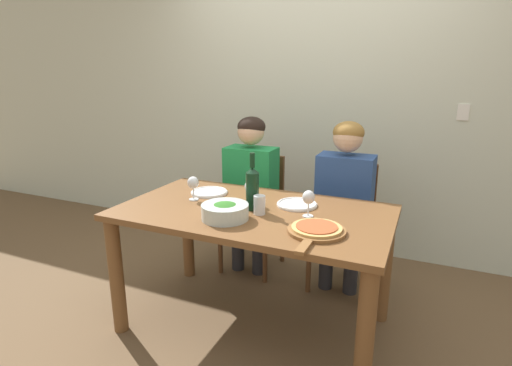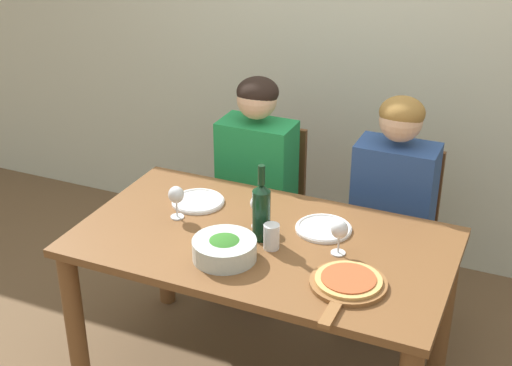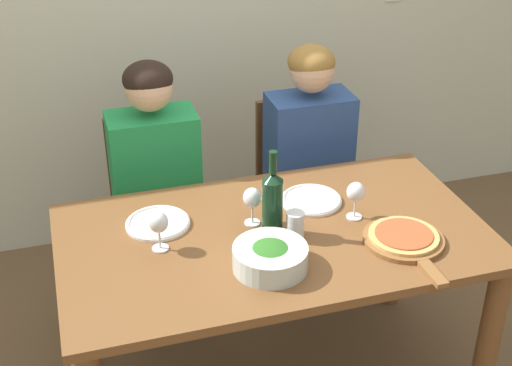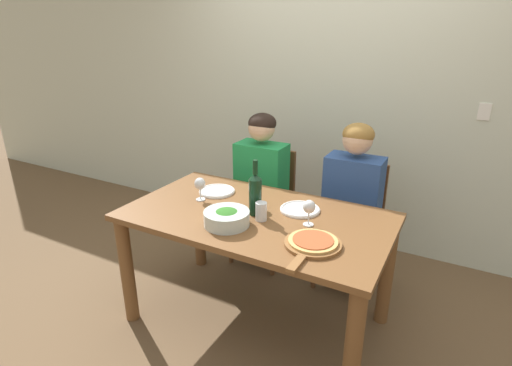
{
  "view_description": "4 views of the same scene",
  "coord_description": "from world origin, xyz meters",
  "px_view_note": "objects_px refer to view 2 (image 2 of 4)",
  "views": [
    {
      "loc": [
        0.9,
        -2.0,
        1.53
      ],
      "look_at": [
        0.01,
        0.01,
        0.92
      ],
      "focal_mm": 28.0,
      "sensor_mm": 36.0,
      "label": 1
    },
    {
      "loc": [
        1.01,
        -2.36,
        2.28
      ],
      "look_at": [
        -0.1,
        0.16,
        0.93
      ],
      "focal_mm": 50.0,
      "sensor_mm": 36.0,
      "label": 2
    },
    {
      "loc": [
        -0.69,
        -2.08,
        2.2
      ],
      "look_at": [
        -0.05,
        0.07,
        0.95
      ],
      "focal_mm": 50.0,
      "sensor_mm": 36.0,
      "label": 3
    },
    {
      "loc": [
        1.03,
        -1.89,
        1.78
      ],
      "look_at": [
        -0.07,
        0.13,
        0.91
      ],
      "focal_mm": 28.0,
      "sensor_mm": 36.0,
      "label": 4
    }
  ],
  "objects_px": {
    "wine_glass_right": "(339,231)",
    "dinner_plate_left": "(198,201)",
    "chair_right": "(394,230)",
    "water_tumbler": "(271,237)",
    "person_woman": "(256,170)",
    "chair_left": "(264,203)",
    "pizza_on_board": "(348,283)",
    "broccoli_bowl": "(224,249)",
    "dinner_plate_right": "(324,228)",
    "wine_glass_left": "(176,196)",
    "person_man": "(393,195)",
    "wine_glass_centre": "(258,205)",
    "wine_bottle": "(261,211)"
  },
  "relations": [
    {
      "from": "person_man",
      "to": "broccoli_bowl",
      "type": "height_order",
      "value": "person_man"
    },
    {
      "from": "chair_left",
      "to": "broccoli_bowl",
      "type": "relative_size",
      "value": 3.48
    },
    {
      "from": "wine_glass_right",
      "to": "dinner_plate_left",
      "type": "bearing_deg",
      "value": 167.38
    },
    {
      "from": "wine_bottle",
      "to": "chair_left",
      "type": "bearing_deg",
      "value": 112.28
    },
    {
      "from": "chair_right",
      "to": "person_woman",
      "type": "height_order",
      "value": "person_woman"
    },
    {
      "from": "wine_glass_centre",
      "to": "chair_right",
      "type": "bearing_deg",
      "value": 56.99
    },
    {
      "from": "chair_right",
      "to": "broccoli_bowl",
      "type": "height_order",
      "value": "chair_right"
    },
    {
      "from": "chair_left",
      "to": "chair_right",
      "type": "height_order",
      "value": "same"
    },
    {
      "from": "person_woman",
      "to": "wine_glass_centre",
      "type": "distance_m",
      "value": 0.65
    },
    {
      "from": "wine_glass_centre",
      "to": "chair_left",
      "type": "bearing_deg",
      "value": 111.25
    },
    {
      "from": "person_woman",
      "to": "wine_glass_left",
      "type": "bearing_deg",
      "value": -97.97
    },
    {
      "from": "pizza_on_board",
      "to": "wine_glass_right",
      "type": "height_order",
      "value": "wine_glass_right"
    },
    {
      "from": "pizza_on_board",
      "to": "broccoli_bowl",
      "type": "bearing_deg",
      "value": -179.36
    },
    {
      "from": "water_tumbler",
      "to": "wine_glass_right",
      "type": "bearing_deg",
      "value": 14.69
    },
    {
      "from": "person_man",
      "to": "wine_glass_left",
      "type": "height_order",
      "value": "person_man"
    },
    {
      "from": "chair_right",
      "to": "dinner_plate_left",
      "type": "distance_m",
      "value": 1.03
    },
    {
      "from": "dinner_plate_left",
      "to": "dinner_plate_right",
      "type": "height_order",
      "value": "same"
    },
    {
      "from": "chair_right",
      "to": "wine_bottle",
      "type": "height_order",
      "value": "wine_bottle"
    },
    {
      "from": "chair_right",
      "to": "water_tumbler",
      "type": "bearing_deg",
      "value": -111.62
    },
    {
      "from": "chair_left",
      "to": "dinner_plate_right",
      "type": "height_order",
      "value": "chair_left"
    },
    {
      "from": "wine_glass_left",
      "to": "wine_bottle",
      "type": "bearing_deg",
      "value": -2.9
    },
    {
      "from": "dinner_plate_left",
      "to": "wine_glass_centre",
      "type": "relative_size",
      "value": 1.6
    },
    {
      "from": "wine_glass_left",
      "to": "water_tumbler",
      "type": "height_order",
      "value": "wine_glass_left"
    },
    {
      "from": "pizza_on_board",
      "to": "chair_right",
      "type": "bearing_deg",
      "value": 92.21
    },
    {
      "from": "dinner_plate_left",
      "to": "water_tumbler",
      "type": "bearing_deg",
      "value": -26.63
    },
    {
      "from": "dinner_plate_left",
      "to": "person_woman",
      "type": "bearing_deg",
      "value": 81.65
    },
    {
      "from": "pizza_on_board",
      "to": "wine_glass_right",
      "type": "distance_m",
      "value": 0.25
    },
    {
      "from": "chair_right",
      "to": "wine_bottle",
      "type": "bearing_deg",
      "value": -117.03
    },
    {
      "from": "dinner_plate_right",
      "to": "water_tumbler",
      "type": "xyz_separation_m",
      "value": [
        -0.15,
        -0.23,
        0.04
      ]
    },
    {
      "from": "chair_right",
      "to": "wine_bottle",
      "type": "relative_size",
      "value": 2.68
    },
    {
      "from": "chair_left",
      "to": "pizza_on_board",
      "type": "bearing_deg",
      "value": -52.13
    },
    {
      "from": "dinner_plate_left",
      "to": "chair_left",
      "type": "bearing_deg",
      "value": 83.16
    },
    {
      "from": "wine_glass_centre",
      "to": "wine_glass_left",
      "type": "bearing_deg",
      "value": -169.25
    },
    {
      "from": "wine_bottle",
      "to": "pizza_on_board",
      "type": "relative_size",
      "value": 0.78
    },
    {
      "from": "broccoli_bowl",
      "to": "wine_glass_right",
      "type": "distance_m",
      "value": 0.46
    },
    {
      "from": "dinner_plate_left",
      "to": "wine_glass_left",
      "type": "xyz_separation_m",
      "value": [
        -0.02,
        -0.16,
        0.1
      ]
    },
    {
      "from": "dinner_plate_left",
      "to": "wine_glass_right",
      "type": "relative_size",
      "value": 1.6
    },
    {
      "from": "chair_right",
      "to": "broccoli_bowl",
      "type": "distance_m",
      "value": 1.13
    },
    {
      "from": "person_man",
      "to": "wine_glass_right",
      "type": "distance_m",
      "value": 0.67
    },
    {
      "from": "chair_left",
      "to": "chair_right",
      "type": "relative_size",
      "value": 1.0
    },
    {
      "from": "dinner_plate_left",
      "to": "pizza_on_board",
      "type": "xyz_separation_m",
      "value": [
        0.83,
        -0.37,
        0.01
      ]
    },
    {
      "from": "chair_left",
      "to": "wine_glass_right",
      "type": "xyz_separation_m",
      "value": [
        0.65,
        -0.76,
        0.38
      ]
    },
    {
      "from": "broccoli_bowl",
      "to": "pizza_on_board",
      "type": "bearing_deg",
      "value": 0.64
    },
    {
      "from": "dinner_plate_left",
      "to": "wine_glass_centre",
      "type": "distance_m",
      "value": 0.37
    },
    {
      "from": "chair_right",
      "to": "person_man",
      "type": "xyz_separation_m",
      "value": [
        0.0,
        -0.11,
        0.25
      ]
    },
    {
      "from": "broccoli_bowl",
      "to": "wine_glass_right",
      "type": "bearing_deg",
      "value": 28.04
    },
    {
      "from": "chair_left",
      "to": "wine_bottle",
      "type": "height_order",
      "value": "wine_bottle"
    },
    {
      "from": "dinner_plate_right",
      "to": "wine_glass_right",
      "type": "height_order",
      "value": "wine_glass_right"
    },
    {
      "from": "broccoli_bowl",
      "to": "wine_bottle",
      "type": "bearing_deg",
      "value": 69.88
    },
    {
      "from": "water_tumbler",
      "to": "person_man",
      "type": "bearing_deg",
      "value": 65.46
    }
  ]
}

